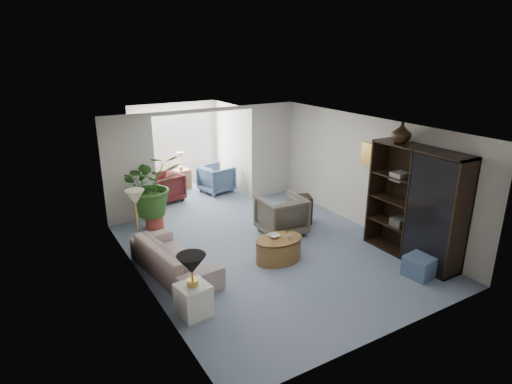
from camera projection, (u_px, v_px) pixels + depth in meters
floor at (271, 253)px, 8.51m from camera, size 6.00×6.00×0.00m
sunroom_floor at (192, 195)px, 11.85m from camera, size 2.60×2.60×0.00m
back_pier_left at (129, 170)px, 9.63m from camera, size 1.20×0.12×2.50m
back_pier_right at (271, 150)px, 11.47m from camera, size 1.20×0.12×2.50m
back_header at (204, 110)px, 10.17m from camera, size 2.60×0.12×0.10m
window_pane at (175, 138)px, 12.28m from camera, size 2.20×0.02×1.50m
window_blinds at (175, 138)px, 12.25m from camera, size 2.20×0.02×1.50m
framed_picture at (372, 155)px, 9.08m from camera, size 0.04×0.50×0.40m
sofa at (174, 258)px, 7.66m from camera, size 1.08×2.17×0.61m
end_table at (194, 300)px, 6.48m from camera, size 0.51×0.51×0.50m
table_lamp at (192, 264)px, 6.29m from camera, size 0.44×0.44×0.30m
floor_lamp at (135, 197)px, 7.89m from camera, size 0.36×0.36×0.28m
coffee_table at (279, 249)px, 8.15m from camera, size 1.06×1.06×0.45m
coffee_bowl at (274, 236)px, 8.13m from camera, size 0.24×0.24×0.05m
coffee_cup at (289, 237)px, 8.06m from camera, size 0.10×0.10×0.09m
wingback_chair at (281, 215)px, 9.26m from camera, size 0.97×0.99×0.85m
side_table_dark at (299, 210)px, 9.88m from camera, size 0.66×0.60×0.64m
entertainment_cabinet at (415, 204)px, 8.02m from camera, size 0.52×1.95×2.17m
cabinet_urn at (402, 133)px, 8.02m from camera, size 0.37×0.37×0.38m
ottoman at (420, 266)px, 7.60m from camera, size 0.52×0.52×0.37m
plant_pot at (155, 221)px, 9.64m from camera, size 0.40×0.40×0.32m
house_plant at (152, 185)px, 9.36m from camera, size 1.27×1.10×1.41m
sunroom_chair_blue at (216, 179)px, 11.97m from camera, size 0.97×0.95×0.76m
sunroom_chair_maroon at (165, 187)px, 11.25m from camera, size 0.96×0.94×0.75m
sunroom_table at (182, 179)px, 12.25m from camera, size 0.52×0.44×0.57m
shelf_clutter at (416, 206)px, 7.94m from camera, size 0.30×1.21×1.06m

